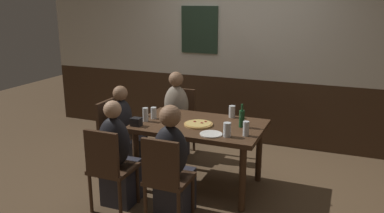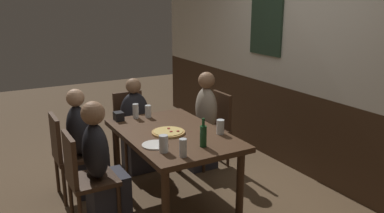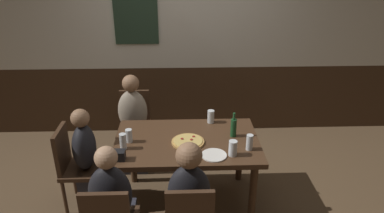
{
  "view_description": "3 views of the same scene",
  "coord_description": "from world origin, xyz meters",
  "views": [
    {
      "loc": [
        1.47,
        -3.85,
        2.07
      ],
      "look_at": [
        -0.11,
        0.06,
        0.91
      ],
      "focal_mm": 36.73,
      "sensor_mm": 36.0,
      "label": 1
    },
    {
      "loc": [
        3.21,
        -1.59,
        2.0
      ],
      "look_at": [
        0.21,
        0.09,
        1.03
      ],
      "focal_mm": 37.07,
      "sensor_mm": 36.0,
      "label": 2
    },
    {
      "loc": [
        -0.06,
        -3.0,
        2.47
      ],
      "look_at": [
        0.05,
        0.01,
        1.09
      ],
      "focal_mm": 33.07,
      "sensor_mm": 36.0,
      "label": 3
    }
  ],
  "objects": [
    {
      "name": "chair_left_far",
      "position": [
        -0.62,
        0.87,
        0.5
      ],
      "size": [
        0.4,
        0.4,
        0.88
      ],
      "color": "#422B1C",
      "rests_on": "ground_plane"
    },
    {
      "name": "condiment_caddy",
      "position": [
        -0.61,
        -0.32,
        0.79
      ],
      "size": [
        0.11,
        0.09,
        0.09
      ],
      "primitive_type": "cube",
      "color": "black",
      "rests_on": "dining_table"
    },
    {
      "name": "pint_glass_amber",
      "position": [
        0.57,
        -0.19,
        0.81
      ],
      "size": [
        0.06,
        0.06,
        0.15
      ],
      "color": "silver",
      "rests_on": "dining_table"
    },
    {
      "name": "highball_clear",
      "position": [
        0.41,
        -0.29,
        0.8
      ],
      "size": [
        0.08,
        0.08,
        0.15
      ],
      "color": "silver",
      "rests_on": "dining_table"
    },
    {
      "name": "chair_head_west",
      "position": [
        -1.12,
        0.0,
        0.5
      ],
      "size": [
        0.4,
        0.4,
        0.88
      ],
      "color": "#422B1C",
      "rests_on": "ground_plane"
    },
    {
      "name": "person_left_near",
      "position": [
        -0.62,
        -0.7,
        0.47
      ],
      "size": [
        0.34,
        0.37,
        1.12
      ],
      "color": "#2D2D38",
      "rests_on": "ground_plane"
    },
    {
      "name": "person_head_west",
      "position": [
        -0.95,
        0.0,
        0.45
      ],
      "size": [
        0.37,
        0.34,
        1.09
      ],
      "color": "#2D2D38",
      "rests_on": "ground_plane"
    },
    {
      "name": "pint_glass_stout",
      "position": [
        -0.56,
        -0.01,
        0.8
      ],
      "size": [
        0.07,
        0.07,
        0.13
      ],
      "color": "silver",
      "rests_on": "dining_table"
    },
    {
      "name": "beer_bottle_green",
      "position": [
        0.46,
        0.06,
        0.84
      ],
      "size": [
        0.06,
        0.06,
        0.25
      ],
      "color": "#194723",
      "rests_on": "dining_table"
    },
    {
      "name": "wall_back",
      "position": [
        -0.0,
        1.65,
        1.3
      ],
      "size": [
        6.4,
        0.13,
        2.6
      ],
      "color": "#3D2819",
      "rests_on": "ground_plane"
    },
    {
      "name": "chair_left_near",
      "position": [
        -0.62,
        -0.87,
        0.5
      ],
      "size": [
        0.4,
        0.4,
        0.88
      ],
      "color": "#422B1C",
      "rests_on": "ground_plane"
    },
    {
      "name": "person_mid_near",
      "position": [
        0.0,
        -0.7,
        0.49
      ],
      "size": [
        0.34,
        0.37,
        1.14
      ],
      "color": "#2D2D38",
      "rests_on": "ground_plane"
    },
    {
      "name": "person_left_far",
      "position": [
        -0.62,
        0.7,
        0.49
      ],
      "size": [
        0.34,
        0.37,
        1.15
      ],
      "color": "#2D2D38",
      "rests_on": "ground_plane"
    },
    {
      "name": "plate_white_large",
      "position": [
        0.24,
        -0.29,
        0.75
      ],
      "size": [
        0.23,
        0.23,
        0.01
      ],
      "primitive_type": "cylinder",
      "color": "white",
      "rests_on": "dining_table"
    },
    {
      "name": "dining_table",
      "position": [
        0.0,
        0.0,
        0.65
      ],
      "size": [
        1.4,
        0.9,
        0.74
      ],
      "color": "#472D1C",
      "rests_on": "ground_plane"
    },
    {
      "name": "pizza",
      "position": [
        0.01,
        -0.05,
        0.75
      ],
      "size": [
        0.32,
        0.32,
        0.03
      ],
      "color": "tan",
      "rests_on": "dining_table"
    },
    {
      "name": "chair_mid_near",
      "position": [
        0.0,
        -0.87,
        0.5
      ],
      "size": [
        0.4,
        0.4,
        0.88
      ],
      "color": "#422B1C",
      "rests_on": "ground_plane"
    },
    {
      "name": "tumbler_water",
      "position": [
        0.26,
        0.37,
        0.8
      ],
      "size": [
        0.07,
        0.07,
        0.14
      ],
      "color": "silver",
      "rests_on": "dining_table"
    },
    {
      "name": "ground_plane",
      "position": [
        0.0,
        0.0,
        0.0
      ],
      "size": [
        12.0,
        12.0,
        0.0
      ],
      "primitive_type": "plane",
      "color": "brown"
    },
    {
      "name": "beer_glass_half",
      "position": [
        -0.59,
        -0.14,
        0.81
      ],
      "size": [
        0.06,
        0.06,
        0.16
      ],
      "color": "silver",
      "rests_on": "dining_table"
    }
  ]
}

